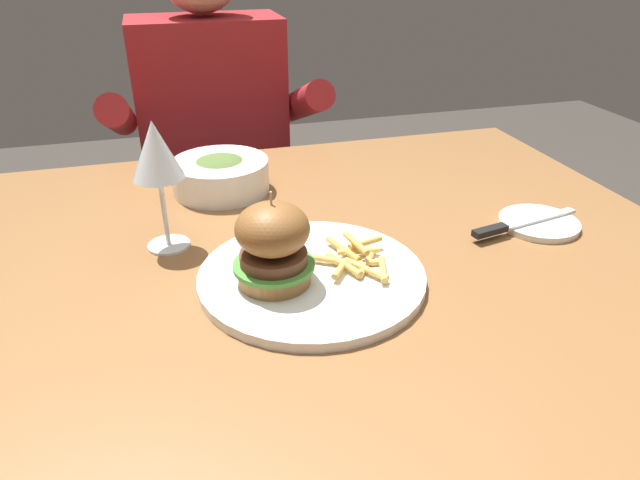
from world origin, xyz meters
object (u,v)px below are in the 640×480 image
at_px(table_knife, 516,224).
at_px(diner_person, 218,181).
at_px(burger_sandwich, 273,244).
at_px(soup_bowl, 221,174).
at_px(bread_plate, 539,223).
at_px(main_plate, 312,276).
at_px(wine_glass, 156,154).

relative_size(table_knife, diner_person, 0.17).
relative_size(burger_sandwich, diner_person, 0.11).
bearing_deg(burger_sandwich, soup_bowl, 94.17).
bearing_deg(soup_bowl, bread_plate, -30.81).
height_order(main_plate, wine_glass, wine_glass).
height_order(table_knife, soup_bowl, soup_bowl).
distance_m(wine_glass, bread_plate, 0.60).
bearing_deg(wine_glass, diner_person, 78.25).
relative_size(bread_plate, table_knife, 0.61).
relative_size(wine_glass, diner_person, 0.16).
xyz_separation_m(main_plate, bread_plate, (0.39, 0.06, -0.00)).
height_order(soup_bowl, diner_person, diner_person).
relative_size(bread_plate, soup_bowl, 0.72).
bearing_deg(bread_plate, main_plate, -171.46).
height_order(burger_sandwich, soup_bowl, burger_sandwich).
xyz_separation_m(wine_glass, soup_bowl, (0.10, 0.19, -0.11)).
relative_size(main_plate, soup_bowl, 1.76).
xyz_separation_m(bread_plate, table_knife, (-0.05, -0.01, 0.01)).
height_order(main_plate, burger_sandwich, burger_sandwich).
distance_m(burger_sandwich, wine_glass, 0.22).
relative_size(main_plate, bread_plate, 2.44).
distance_m(burger_sandwich, bread_plate, 0.45).
distance_m(burger_sandwich, diner_person, 0.86).
xyz_separation_m(burger_sandwich, table_knife, (0.40, 0.06, -0.06)).
bearing_deg(burger_sandwich, main_plate, 10.07).
relative_size(burger_sandwich, wine_glass, 0.66).
bearing_deg(diner_person, main_plate, -87.04).
distance_m(main_plate, soup_bowl, 0.35).
distance_m(burger_sandwich, soup_bowl, 0.35).
bearing_deg(soup_bowl, table_knife, -34.53).
bearing_deg(bread_plate, wine_glass, 170.80).
bearing_deg(burger_sandwich, diner_person, 89.28).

